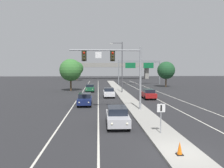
{
  "coord_description": "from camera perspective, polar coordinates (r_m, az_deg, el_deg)",
  "views": [
    {
      "loc": [
        -4.7,
        -11.61,
        4.84
      ],
      "look_at": [
        -3.2,
        11.62,
        3.2
      ],
      "focal_mm": 34.54,
      "sensor_mm": 36.0,
      "label": 1
    }
  ],
  "objects": [
    {
      "name": "ground_plane",
      "position": [
        13.43,
        17.9,
        -17.31
      ],
      "size": [
        260.0,
        260.0,
        0.0
      ],
      "primitive_type": "plane",
      "color": "#28282B"
    },
    {
      "name": "median_island",
      "position": [
        30.36,
        5.28,
        -5.02
      ],
      "size": [
        2.4,
        110.0,
        0.15
      ],
      "primitive_type": "cube",
      "color": "#9E9B93",
      "rests_on": "ground"
    },
    {
      "name": "lane_stripe_oncoming_center",
      "position": [
        36.93,
        -3.67,
        -3.5
      ],
      "size": [
        0.14,
        100.0,
        0.01
      ],
      "primitive_type": "cube",
      "color": "silver",
      "rests_on": "ground"
    },
    {
      "name": "lane_stripe_receding_center",
      "position": [
        38.11,
        10.64,
        -3.33
      ],
      "size": [
        0.14,
        100.0,
        0.01
      ],
      "primitive_type": "cube",
      "color": "silver",
      "rests_on": "ground"
    },
    {
      "name": "edge_stripe_left",
      "position": [
        37.08,
        -8.78,
        -3.51
      ],
      "size": [
        0.14,
        100.0,
        0.01
      ],
      "primitive_type": "cube",
      "color": "silver",
      "rests_on": "ground"
    },
    {
      "name": "edge_stripe_right",
      "position": [
        39.05,
        15.34,
        -3.23
      ],
      "size": [
        0.14,
        100.0,
        0.01
      ],
      "primitive_type": "cube",
      "color": "silver",
      "rests_on": "ground"
    },
    {
      "name": "overhead_signal_mast",
      "position": [
        24.62,
        1.51,
        5.26
      ],
      "size": [
        8.17,
        0.44,
        7.2
      ],
      "color": "gray",
      "rests_on": "median_island"
    },
    {
      "name": "median_sign_post",
      "position": [
        16.22,
        12.84,
        -7.65
      ],
      "size": [
        0.6,
        0.1,
        2.2
      ],
      "color": "gray",
      "rests_on": "median_island"
    },
    {
      "name": "street_lamp_median",
      "position": [
        43.08,
        2.4,
        5.3
      ],
      "size": [
        2.58,
        0.28,
        10.0
      ],
      "color": "#4C4C51",
      "rests_on": "median_island"
    },
    {
      "name": "car_oncoming_silver",
      "position": [
        18.58,
        1.41,
        -8.47
      ],
      "size": [
        1.87,
        4.49,
        1.58
      ],
      "color": "#B7B7BC",
      "rests_on": "ground"
    },
    {
      "name": "car_oncoming_navy",
      "position": [
        28.92,
        -7.2,
        -3.99
      ],
      "size": [
        1.85,
        4.48,
        1.58
      ],
      "color": "#141E4C",
      "rests_on": "ground"
    },
    {
      "name": "car_oncoming_white",
      "position": [
        37.01,
        -0.84,
        -2.2
      ],
      "size": [
        1.82,
        4.47,
        1.58
      ],
      "color": "silver",
      "rests_on": "ground"
    },
    {
      "name": "car_oncoming_green",
      "position": [
        45.99,
        -5.84,
        -1.0
      ],
      "size": [
        1.84,
        4.48,
        1.58
      ],
      "color": "#195633",
      "rests_on": "ground"
    },
    {
      "name": "car_receding_red",
      "position": [
        35.45,
        9.55,
        -2.54
      ],
      "size": [
        1.86,
        4.49,
        1.58
      ],
      "color": "maroon",
      "rests_on": "ground"
    },
    {
      "name": "traffic_cone_median_nose",
      "position": [
        12.81,
        17.48,
        -15.94
      ],
      "size": [
        0.36,
        0.36,
        0.74
      ],
      "color": "black",
      "rests_on": "median_island"
    },
    {
      "name": "highway_sign_gantry",
      "position": [
        68.05,
        7.27,
        5.12
      ],
      "size": [
        13.28,
        0.42,
        7.5
      ],
      "color": "gray",
      "rests_on": "ground"
    },
    {
      "name": "overpass_bridge",
      "position": [
        105.24,
        -1.13,
        4.55
      ],
      "size": [
        42.4,
        6.4,
        7.65
      ],
      "color": "gray",
      "rests_on": "ground"
    },
    {
      "name": "tree_far_right_c",
      "position": [
        59.57,
        14.13,
        3.53
      ],
      "size": [
        4.7,
        4.7,
        6.79
      ],
      "color": "#4C3823",
      "rests_on": "ground"
    },
    {
      "name": "tree_far_left_c",
      "position": [
        90.47,
        -9.3,
        4.14
      ],
      "size": [
        5.38,
        5.38,
        7.78
      ],
      "color": "#4C3823",
      "rests_on": "ground"
    },
    {
      "name": "tree_far_left_a",
      "position": [
        48.06,
        -10.89,
        3.65
      ],
      "size": [
        4.85,
        4.85,
        7.01
      ],
      "color": "#4C3823",
      "rests_on": "ground"
    }
  ]
}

